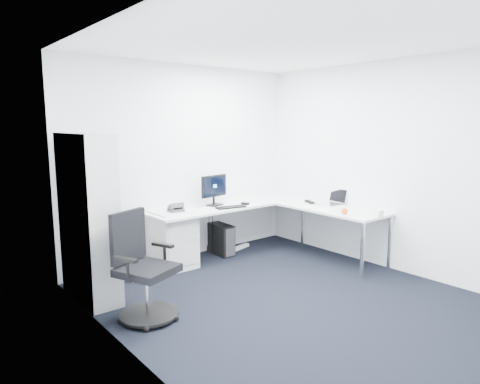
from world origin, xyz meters
TOP-DOWN VIEW (x-y plane):
  - ground at (0.00, 0.00)m, footprint 4.20×4.20m
  - ceiling at (0.00, 0.00)m, footprint 4.20×4.20m
  - wall_back at (0.00, 2.10)m, footprint 3.60×0.02m
  - wall_left at (-1.80, 0.00)m, footprint 0.02×4.20m
  - wall_right at (1.80, 0.00)m, footprint 0.02×4.20m
  - l_desk at (0.55, 1.40)m, footprint 2.55×1.43m
  - drawer_pedestal at (-0.40, 1.83)m, footprint 0.50×0.62m
  - bookshelf at (-1.62, 1.45)m, footprint 0.35×0.90m
  - task_chair at (-1.39, 0.59)m, footprint 0.77×0.77m
  - black_pc_tower at (0.44, 1.84)m, footprint 0.23×0.47m
  - beige_pc_tower at (-0.99, 1.74)m, footprint 0.20×0.37m
  - power_strip at (0.82, 1.86)m, footprint 0.39×0.16m
  - monitor at (0.31, 1.81)m, footprint 0.49×0.22m
  - black_keyboard at (0.38, 1.53)m, footprint 0.44×0.23m
  - mouse at (0.68, 1.58)m, footprint 0.09×0.12m
  - desk_phone at (-0.37, 1.74)m, footprint 0.21×0.21m
  - laptop at (1.60, 0.81)m, footprint 0.35×0.35m
  - white_keyboard at (1.23, 0.69)m, footprint 0.15×0.44m
  - headphones at (1.51, 1.09)m, footprint 0.20×0.24m
  - orange_fruit at (1.25, 0.27)m, footprint 0.08×0.08m
  - tissue_box at (1.42, -0.02)m, footprint 0.16×0.27m

SIDE VIEW (x-z plane):
  - ground at x=0.00m, z-range 0.00..0.00m
  - power_strip at x=0.82m, z-range 0.00..0.04m
  - beige_pc_tower at x=-0.99m, z-range 0.00..0.34m
  - black_pc_tower at x=0.44m, z-range 0.00..0.45m
  - l_desk at x=0.55m, z-range 0.00..0.75m
  - drawer_pedestal at x=-0.40m, z-range 0.00..0.76m
  - task_chair at x=-1.39m, z-range 0.00..1.06m
  - white_keyboard at x=1.23m, z-range 0.75..0.76m
  - black_keyboard at x=0.38m, z-range 0.75..0.77m
  - mouse at x=0.68m, z-range 0.75..0.78m
  - headphones at x=1.51m, z-range 0.75..0.80m
  - orange_fruit at x=1.25m, z-range 0.75..0.82m
  - tissue_box at x=1.42m, z-range 0.75..0.83m
  - desk_phone at x=-0.37m, z-range 0.75..0.87m
  - laptop at x=1.60m, z-range 0.75..0.98m
  - bookshelf at x=-1.62m, z-range 0.00..1.80m
  - monitor at x=0.31m, z-range 0.75..1.19m
  - wall_back at x=0.00m, z-range 0.00..2.70m
  - wall_left at x=-1.80m, z-range 0.00..2.70m
  - wall_right at x=1.80m, z-range 0.00..2.70m
  - ceiling at x=0.00m, z-range 2.70..2.70m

